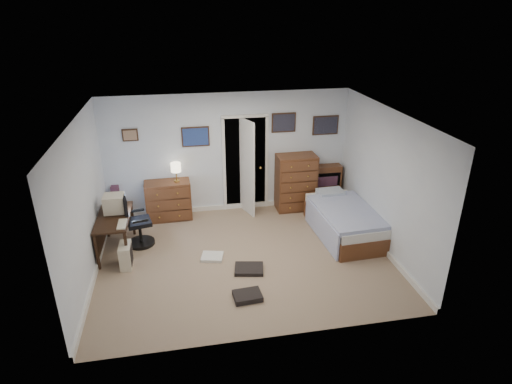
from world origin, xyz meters
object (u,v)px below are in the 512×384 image
computer_desk (110,225)px  tall_dresser (296,182)px  bed (343,220)px  office_chair (136,226)px  low_dresser (168,200)px

computer_desk → tall_dresser: tall_dresser is taller
bed → tall_dresser: bearing=112.2°
tall_dresser → computer_desk: bearing=-164.3°
office_chair → computer_desk: bearing=-174.8°
office_chair → bed: office_chair is taller
computer_desk → office_chair: size_ratio=1.20×
computer_desk → low_dresser: 1.51m
bed → low_dresser: bearing=155.5°
low_dresser → computer_desk: bearing=-133.8°
office_chair → tall_dresser: size_ratio=0.83×
low_dresser → tall_dresser: (2.67, -0.02, 0.20)m
low_dresser → bed: bearing=-23.8°
office_chair → low_dresser: bearing=47.6°
computer_desk → tall_dresser: size_ratio=0.99×
bed → computer_desk: bearing=174.8°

